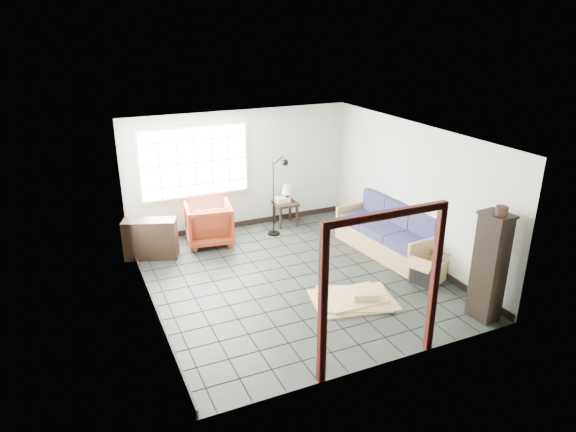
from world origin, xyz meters
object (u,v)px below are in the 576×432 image
side_table (285,206)px  tall_shelf (490,266)px  futon_sofa (389,234)px  armchair (209,221)px

side_table → tall_shelf: bearing=-75.6°
tall_shelf → side_table: bearing=99.2°
futon_sofa → side_table: (-1.30, 2.14, 0.08)m
side_table → armchair: bearing=-172.0°
armchair → tall_shelf: tall_shelf is taller
futon_sofa → side_table: futon_sofa is taller
futon_sofa → tall_shelf: (-0.07, -2.66, 0.52)m
tall_shelf → futon_sofa: bearing=83.3°
tall_shelf → armchair: bearing=118.9°
armchair → side_table: armchair is taller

